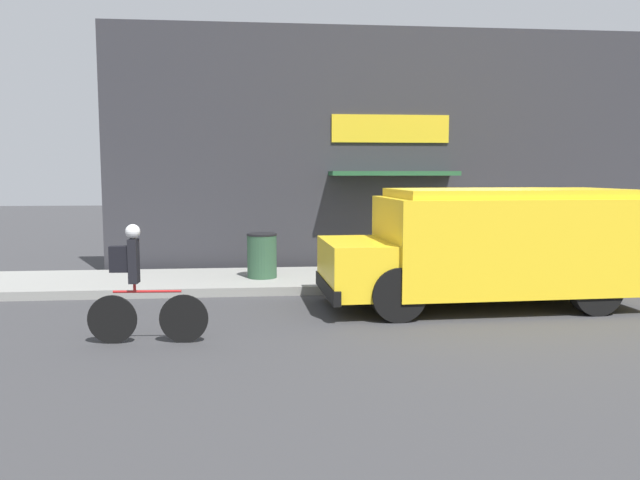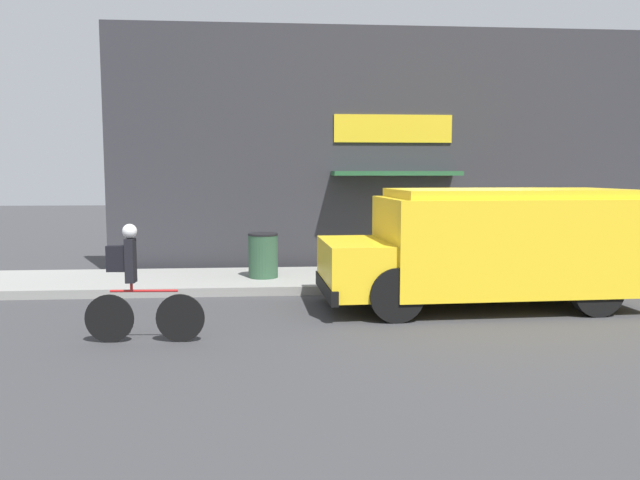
% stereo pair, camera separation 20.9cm
% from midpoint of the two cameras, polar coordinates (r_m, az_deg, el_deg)
% --- Properties ---
extents(ground_plane, '(70.00, 70.00, 0.00)m').
position_cam_midpoint_polar(ground_plane, '(12.72, 13.96, -4.72)').
color(ground_plane, '#38383A').
extents(sidewalk, '(28.00, 2.57, 0.17)m').
position_cam_midpoint_polar(sidewalk, '(13.91, 12.27, -3.39)').
color(sidewalk, gray).
rests_on(sidewalk, ground_plane).
extents(storefront, '(15.38, 1.01, 5.77)m').
position_cam_midpoint_polar(storefront, '(15.33, 10.62, 7.99)').
color(storefront, '#2D2D33').
rests_on(storefront, ground_plane).
extents(school_bus, '(5.55, 2.71, 2.08)m').
position_cam_midpoint_polar(school_bus, '(11.38, 15.86, -0.39)').
color(school_bus, yellow).
rests_on(school_bus, ground_plane).
extents(cyclist, '(1.66, 0.21, 1.66)m').
position_cam_midpoint_polar(cyclist, '(9.01, -15.89, -4.12)').
color(cyclist, black).
rests_on(cyclist, ground_plane).
extents(trash_bin, '(0.63, 0.63, 0.93)m').
position_cam_midpoint_polar(trash_bin, '(13.11, -4.77, -1.41)').
color(trash_bin, '#2D5138').
rests_on(trash_bin, sidewalk).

